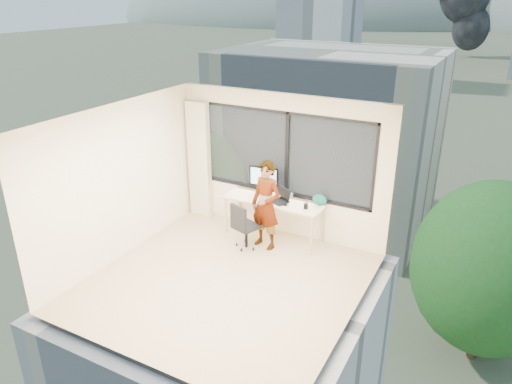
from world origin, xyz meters
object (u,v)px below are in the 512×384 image
Objects in this scene: monitor at (264,181)px; laptop at (278,196)px; chair at (246,225)px; person at (266,205)px; handbag at (320,200)px; desk at (273,219)px; game_console at (283,195)px.

monitor is 1.52× the size of laptop.
monitor reaches higher than chair.
person is 6.08× the size of handbag.
person is 4.41× the size of laptop.
desk is at bearing 106.74° from person.
laptop is (0.11, -0.03, 0.49)m from desk.
desk is 5.00× the size of laptop.
person is at bearing -81.48° from laptop.
monitor is 0.44m from laptop.
monitor reaches higher than desk.
chair is 0.50m from person.
game_console is (0.34, 0.76, 0.35)m from chair.
person is 2.89× the size of monitor.
handbag is (1.05, 0.74, 0.42)m from chair.
person is 0.34m from laptop.
person reaches higher than laptop.
desk is 1.13× the size of person.
laptop is at bearing -29.64° from monitor.
handbag reaches higher than chair.
person is at bearing -82.66° from game_console.
desk is 0.50m from laptop.
handbag is (0.72, -0.02, 0.07)m from game_console.
person is at bearing 53.38° from chair.
person is at bearing -64.92° from monitor.
desk is 2.07× the size of chair.
monitor is at bearing -157.61° from handbag.
person is (0.03, -0.35, 0.42)m from desk.
monitor is 1.88× the size of game_console.
handbag is at bearing 39.53° from laptop.
monitor is at bearing 109.15° from chair.
desk is 0.95m from handbag.
handbag is (1.06, 0.06, -0.17)m from monitor.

